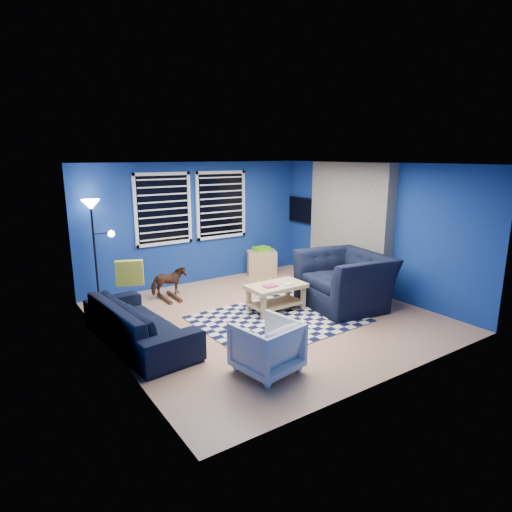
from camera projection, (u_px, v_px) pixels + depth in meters
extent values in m
plane|color=tan|center=(267.00, 317.00, 7.14)|extent=(5.00, 5.00, 0.00)
plane|color=white|center=(268.00, 164.00, 6.57)|extent=(5.00, 5.00, 0.00)
plane|color=navy|center=(198.00, 223.00, 8.88)|extent=(5.00, 0.00, 5.00)
plane|color=navy|center=(109.00, 265.00, 5.50)|extent=(0.00, 5.00, 5.00)
plane|color=navy|center=(373.00, 229.00, 8.21)|extent=(0.00, 5.00, 5.00)
cube|color=gray|center=(349.00, 226.00, 8.55)|extent=(0.26, 2.00, 2.50)
cube|color=black|center=(342.00, 270.00, 8.68)|extent=(0.04, 0.70, 0.60)
cube|color=gray|center=(337.00, 286.00, 8.68)|extent=(0.50, 1.20, 0.08)
cube|color=black|center=(163.00, 209.00, 8.37)|extent=(1.05, 0.02, 1.30)
cube|color=white|center=(161.00, 174.00, 8.21)|extent=(1.17, 0.05, 0.06)
cube|color=white|center=(165.00, 243.00, 8.52)|extent=(1.17, 0.05, 0.06)
cube|color=black|center=(221.00, 205.00, 9.08)|extent=(1.05, 0.02, 1.30)
cube|color=white|center=(220.00, 172.00, 8.91)|extent=(1.17, 0.05, 0.06)
cube|color=white|center=(222.00, 236.00, 9.23)|extent=(1.17, 0.05, 0.06)
cube|color=black|center=(304.00, 210.00, 9.77)|extent=(0.06, 1.00, 0.58)
cube|color=black|center=(303.00, 210.00, 9.75)|extent=(0.01, 0.92, 0.50)
cube|color=black|center=(278.00, 319.00, 7.01)|extent=(2.56, 2.08, 0.02)
imported|color=black|center=(139.00, 322.00, 6.07)|extent=(2.26, 1.06, 0.64)
imported|color=black|center=(345.00, 280.00, 7.55)|extent=(1.63, 1.47, 0.95)
imported|color=gray|center=(267.00, 347.00, 5.27)|extent=(0.82, 0.84, 0.66)
imported|color=#4A2718|center=(169.00, 282.00, 7.93)|extent=(0.36, 0.67, 0.54)
cube|color=tan|center=(276.00, 286.00, 7.32)|extent=(1.00, 0.58, 0.07)
cube|color=tan|center=(276.00, 303.00, 7.39)|extent=(0.91, 0.49, 0.03)
cube|color=#C53862|center=(270.00, 286.00, 7.17)|extent=(0.22, 0.16, 0.03)
cube|color=silver|center=(289.00, 284.00, 7.29)|extent=(0.18, 0.13, 0.02)
cube|color=tan|center=(263.00, 307.00, 6.96)|extent=(0.07, 0.07, 0.40)
cube|color=tan|center=(303.00, 298.00, 7.42)|extent=(0.07, 0.07, 0.40)
cube|color=tan|center=(249.00, 300.00, 7.32)|extent=(0.07, 0.07, 0.40)
cube|color=tan|center=(287.00, 292.00, 7.78)|extent=(0.07, 0.07, 0.40)
cube|color=tan|center=(261.00, 262.00, 9.69)|extent=(0.76, 0.66, 0.53)
cube|color=black|center=(261.00, 262.00, 9.69)|extent=(0.67, 0.58, 0.43)
cube|color=#63D619|center=(261.00, 249.00, 9.61)|extent=(0.42, 0.38, 0.09)
cylinder|color=black|center=(99.00, 302.00, 7.79)|extent=(0.24, 0.24, 0.03)
cylinder|color=black|center=(95.00, 256.00, 7.59)|extent=(0.04, 0.04, 1.76)
cone|color=white|center=(91.00, 205.00, 7.38)|extent=(0.32, 0.32, 0.18)
sphere|color=white|center=(111.00, 234.00, 7.63)|extent=(0.12, 0.12, 0.12)
cube|color=gold|center=(130.00, 273.00, 6.67)|extent=(0.43, 0.27, 0.40)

